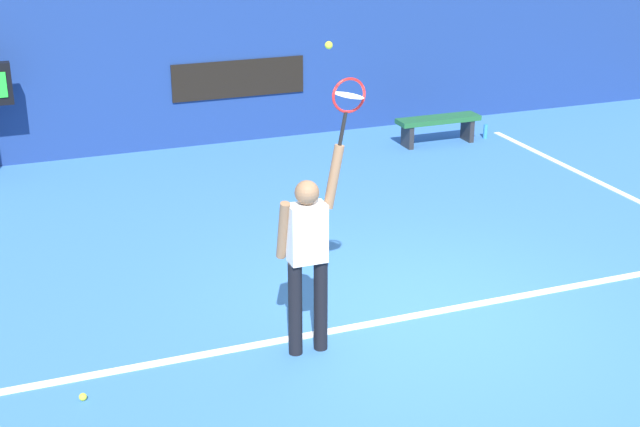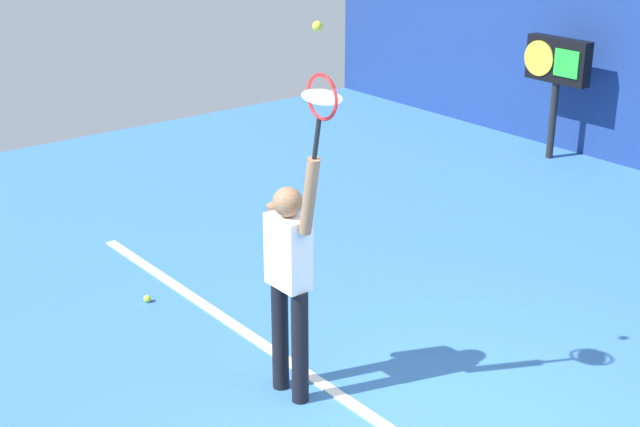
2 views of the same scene
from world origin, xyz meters
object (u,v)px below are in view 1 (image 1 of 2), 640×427
tennis_player (308,252)px  court_bench (438,124)px  spare_ball (83,397)px  tennis_ball (329,45)px  tennis_racket (348,99)px  water_bottle (485,131)px

tennis_player → court_bench: tennis_player is taller
court_bench → spare_ball: (-6.44, -5.74, -0.30)m
tennis_ball → spare_ball: (-2.32, -0.20, -2.81)m
tennis_racket → tennis_player: bearing=179.4°
tennis_player → water_bottle: size_ratio=8.28×
spare_ball → tennis_racket: bearing=2.5°
tennis_player → tennis_ball: tennis_ball is taller
tennis_racket → tennis_ball: tennis_ball is taller
tennis_racket → court_bench: 7.19m
tennis_player → spare_ball: (-2.09, -0.11, -0.98)m
tennis_racket → water_bottle: size_ratio=2.60×
tennis_player → spare_ball: size_ratio=29.24×
tennis_ball → spare_ball: 3.65m
tennis_player → spare_ball: bearing=-176.9°
tennis_ball → court_bench: size_ratio=0.05×
court_bench → spare_ball: court_bench is taller
court_bench → water_bottle: bearing=0.0°
tennis_player → tennis_ball: bearing=19.4°
spare_ball → court_bench: bearing=41.7°
court_bench → tennis_racket: bearing=-125.2°
tennis_player → spare_ball: tennis_player is taller
court_bench → tennis_ball: bearing=-126.6°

